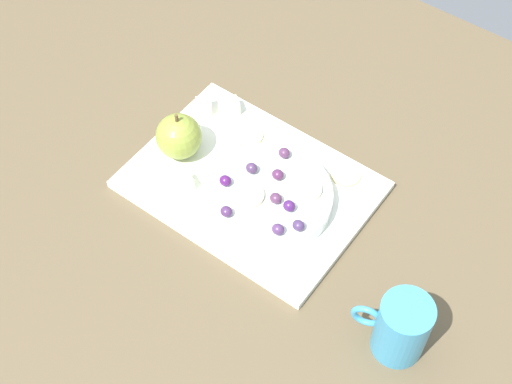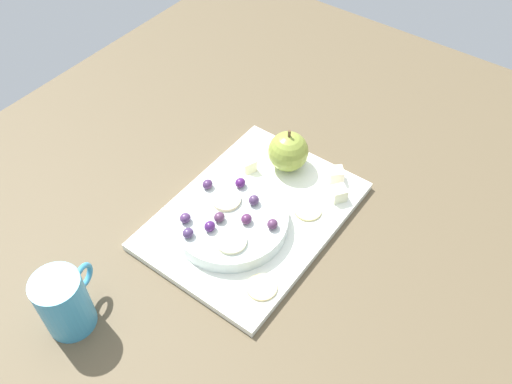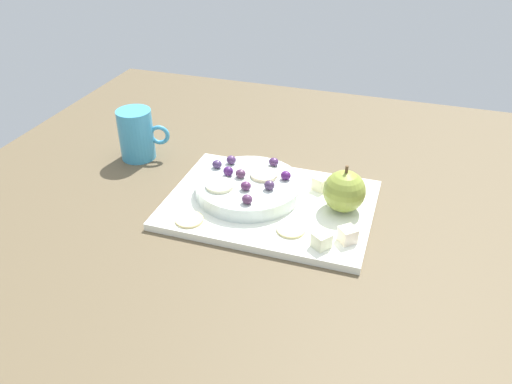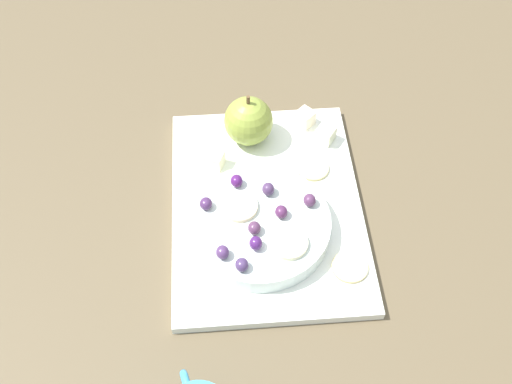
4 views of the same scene
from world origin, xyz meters
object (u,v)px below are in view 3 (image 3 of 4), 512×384
(grape_0, at_px, (274,162))
(apple_slice_0, at_px, (220,185))
(cheese_cube_1, at_px, (321,240))
(grape_5, at_px, (228,172))
(cheese_cube_2, at_px, (348,235))
(platter, at_px, (270,204))
(serving_dish, at_px, (248,187))
(apple_slice_1, at_px, (264,175))
(grape_2, at_px, (240,174))
(grape_7, at_px, (247,199))
(cracker_0, at_px, (291,230))
(grape_1, at_px, (286,175))
(grape_4, at_px, (269,185))
(grape_8, at_px, (231,160))
(apple_whole, at_px, (344,191))
(grape_3, at_px, (246,186))
(grape_6, at_px, (217,164))
(cracker_1, at_px, (189,220))
(cheese_cube_0, at_px, (321,183))
(cup, at_px, (137,134))

(grape_0, relative_size, apple_slice_0, 0.38)
(cheese_cube_1, xyz_separation_m, grape_5, (-0.19, 0.11, 0.02))
(cheese_cube_1, height_order, grape_0, grape_0)
(cheese_cube_2, bearing_deg, platter, 154.32)
(platter, bearing_deg, serving_dish, 162.82)
(apple_slice_1, bearing_deg, grape_2, -155.18)
(cheese_cube_1, distance_m, grape_7, 0.14)
(cracker_0, height_order, apple_slice_0, apple_slice_0)
(grape_0, distance_m, grape_1, 0.05)
(serving_dish, distance_m, grape_2, 0.03)
(platter, height_order, grape_1, grape_1)
(grape_2, bearing_deg, grape_4, -20.16)
(platter, relative_size, grape_8, 19.30)
(apple_whole, relative_size, grape_5, 3.91)
(grape_3, bearing_deg, grape_7, -67.88)
(grape_0, bearing_deg, grape_7, -92.15)
(grape_7, height_order, grape_8, same)
(platter, xyz_separation_m, grape_7, (-0.02, -0.05, 0.04))
(apple_whole, distance_m, grape_5, 0.20)
(grape_5, relative_size, apple_slice_1, 0.38)
(grape_6, xyz_separation_m, grape_7, (0.09, -0.09, 0.00))
(cheese_cube_2, distance_m, grape_4, 0.16)
(grape_0, relative_size, grape_8, 1.00)
(cracker_1, bearing_deg, grape_1, 47.24)
(serving_dish, xyz_separation_m, cheese_cube_2, (0.18, -0.08, -0.00))
(grape_7, relative_size, apple_slice_0, 0.38)
(apple_whole, height_order, grape_3, apple_whole)
(cracker_1, bearing_deg, cracker_0, 8.79)
(grape_0, distance_m, apple_slice_0, 0.12)
(cheese_cube_0, height_order, apple_slice_0, apple_slice_0)
(apple_slice_0, bearing_deg, cracker_1, -108.10)
(grape_4, xyz_separation_m, cup, (-0.30, 0.09, 0.00))
(grape_4, distance_m, grape_7, 0.05)
(apple_whole, bearing_deg, grape_8, 167.85)
(grape_7, bearing_deg, cheese_cube_2, -5.48)
(apple_whole, distance_m, grape_1, 0.11)
(grape_5, distance_m, grape_6, 0.03)
(cracker_0, relative_size, apple_slice_0, 0.96)
(cracker_0, relative_size, grape_0, 2.54)
(apple_whole, distance_m, cheese_cube_1, 0.11)
(cheese_cube_0, distance_m, grape_1, 0.07)
(platter, xyz_separation_m, grape_0, (-0.02, 0.08, 0.04))
(grape_0, xyz_separation_m, grape_5, (-0.06, -0.06, 0.00))
(cracker_1, height_order, grape_1, grape_1)
(grape_2, bearing_deg, grape_8, 128.04)
(grape_1, bearing_deg, cheese_cube_1, -55.28)
(serving_dish, bearing_deg, cracker_0, -40.05)
(cracker_1, xyz_separation_m, grape_0, (0.09, 0.17, 0.03))
(grape_0, relative_size, grape_4, 1.00)
(apple_whole, bearing_deg, platter, -172.68)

